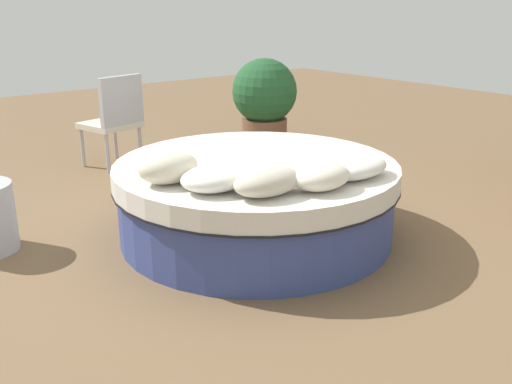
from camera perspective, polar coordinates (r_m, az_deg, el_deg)
name	(u,v)px	position (r m, az deg, el deg)	size (l,w,h in m)	color
ground_plane	(256,234)	(4.41, 0.00, -4.22)	(16.00, 16.00, 0.00)	brown
round_bed	(256,198)	(4.31, 0.00, -0.63)	(2.11, 2.11, 0.57)	#38478C
throw_pillow_0	(168,167)	(3.77, -8.73, 2.44)	(0.41, 0.30, 0.21)	beige
throw_pillow_1	(215,178)	(3.60, -4.06, 1.41)	(0.47, 0.36, 0.16)	white
throw_pillow_2	(268,181)	(3.50, 1.18, 1.06)	(0.48, 0.29, 0.17)	beige
throw_pillow_3	(321,176)	(3.63, 6.46, 1.55)	(0.42, 0.30, 0.17)	silver
throw_pillow_4	(353,167)	(3.91, 9.62, 2.44)	(0.56, 0.35, 0.14)	white
patio_chair	(115,116)	(6.22, -13.84, 7.39)	(0.62, 0.61, 0.98)	#B7B7BC
planter	(264,98)	(7.01, 0.85, 9.29)	(0.78, 0.78, 1.06)	brown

